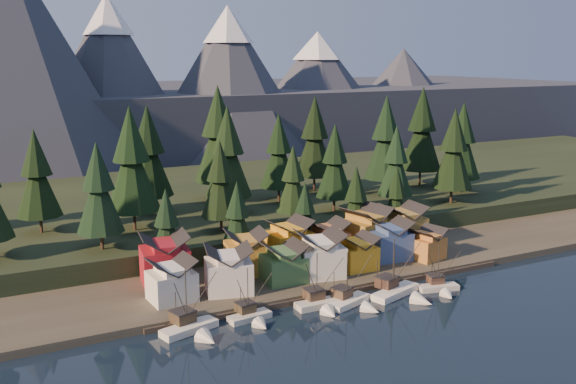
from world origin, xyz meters
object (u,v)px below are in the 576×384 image
house_back_1 (246,251)px  boat_4 (401,286)px  boat_1 (252,310)px  house_back_0 (165,257)px  house_front_0 (172,279)px  boat_2 (321,297)px  boat_0 (193,321)px  boat_5 (441,282)px  boat_3 (354,295)px  house_front_1 (228,268)px

house_back_1 → boat_4: bearing=-34.7°
boat_1 → house_back_1: size_ratio=1.13×
house_back_0 → house_back_1: bearing=-1.2°
house_front_0 → boat_2: bearing=-32.7°
boat_0 → house_front_0: bearing=72.9°
boat_2 → house_front_0: 28.17m
boat_0 → house_back_1: size_ratio=1.32×
boat_0 → boat_2: (24.98, -0.36, -0.05)m
boat_0 → house_back_1: bearing=31.9°
house_back_1 → house_back_0: bearing=-178.3°
boat_1 → house_front_0: boat_1 is taller
boat_4 → boat_1: bearing=157.1°
boat_4 → boat_5: size_ratio=1.27×
house_back_1 → boat_5: bearing=-26.9°
house_front_0 → house_back_1: 20.02m
boat_3 → boat_5: size_ratio=1.12×
boat_1 → boat_3: bearing=-13.4°
boat_1 → house_front_1: size_ratio=1.02×
boat_1 → boat_3: size_ratio=0.94×
boat_1 → house_back_0: bearing=104.8°
boat_4 → house_front_1: bearing=136.2°
house_front_0 → house_back_0: 10.28m
boat_3 → boat_4: bearing=-21.6°
boat_1 → house_front_1: (0.42, 12.07, 4.09)m
boat_1 → boat_2: bearing=-9.2°
boat_2 → boat_4: (17.12, -2.01, -0.02)m
boat_0 → house_front_0: boat_0 is taller
house_front_1 → boat_1: bearing=-77.4°
house_back_1 → boat_1: bearing=-100.8°
boat_1 → house_front_1: house_front_1 is taller
house_front_0 → boat_0: bearing=-96.0°
boat_3 → house_back_1: bearing=98.7°
boat_5 → house_front_0: bearing=175.7°
boat_2 → boat_4: size_ratio=0.91×
boat_0 → boat_5: boat_0 is taller
boat_1 → boat_2: boat_2 is taller
boat_2 → boat_5: boat_2 is taller
boat_4 → house_front_0: size_ratio=1.49×
house_front_0 → house_back_0: (1.70, 10.08, 1.04)m
boat_2 → boat_5: (26.05, -3.18, -0.38)m
boat_1 → boat_4: bearing=-11.7°
boat_2 → house_front_0: size_ratio=1.36×
boat_2 → house_front_1: boat_2 is taller
house_front_0 → house_back_1: (18.48, 7.67, 0.56)m
boat_2 → house_back_0: (-22.95, 23.30, 4.43)m
boat_5 → house_front_0: 53.42m
boat_0 → house_front_1: bearing=31.1°
boat_0 → boat_3: boat_0 is taller
boat_2 → boat_4: boat_4 is taller
boat_4 → house_back_0: house_back_0 is taller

